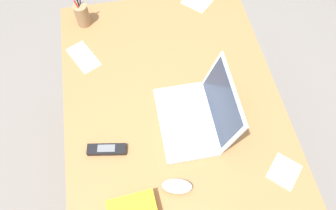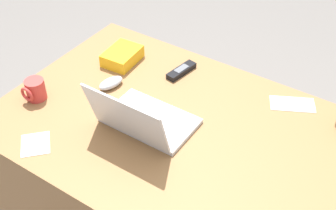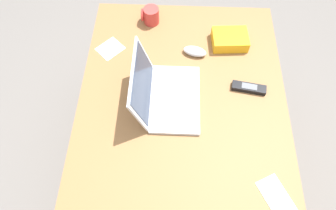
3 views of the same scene
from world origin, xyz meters
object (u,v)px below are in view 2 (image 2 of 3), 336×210
computer_mouse (111,83)px  coffee_mug_white (35,90)px  cordless_phone (181,71)px  snack_bag (122,56)px  laptop (143,119)px

computer_mouse → coffee_mug_white: coffee_mug_white is taller
coffee_mug_white → cordless_phone: 0.63m
cordless_phone → snack_bag: 0.28m
cordless_phone → snack_bag: bearing=15.1°
computer_mouse → snack_bag: 0.19m
computer_mouse → cordless_phone: (-0.20, -0.25, -0.01)m
coffee_mug_white → snack_bag: 0.43m
laptop → computer_mouse: size_ratio=3.01×
computer_mouse → cordless_phone: computer_mouse is taller
coffee_mug_white → cordless_phone: bearing=-130.2°
computer_mouse → cordless_phone: size_ratio=0.72×
cordless_phone → coffee_mug_white: bearing=49.8°
coffee_mug_white → snack_bag: bearing=-108.1°
laptop → coffee_mug_white: 0.48m
computer_mouse → snack_bag: snack_bag is taller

